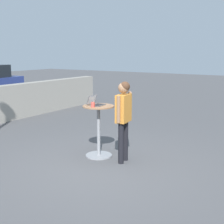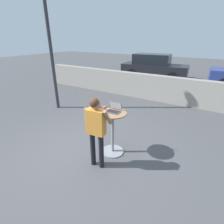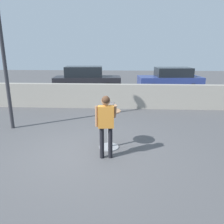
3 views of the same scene
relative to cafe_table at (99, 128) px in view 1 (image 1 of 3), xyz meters
name	(u,v)px [view 1 (image 1 of 3)]	position (x,y,z in m)	size (l,w,h in m)	color
ground_plane	(99,167)	(-0.55, -0.38, -0.61)	(50.00, 50.00, 0.00)	#4C4C4F
cafe_table	(99,128)	(0.00, 0.00, 0.00)	(0.65, 0.65, 1.08)	gray
laptop	(96,103)	(0.00, 0.07, 0.52)	(0.33, 0.31, 0.21)	#515156
coffee_mug	(93,105)	(-0.22, -0.02, 0.53)	(0.12, 0.08, 0.11)	#C14C42
standing_person	(123,112)	(-0.02, -0.61, 0.41)	(0.53, 0.38, 1.61)	black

